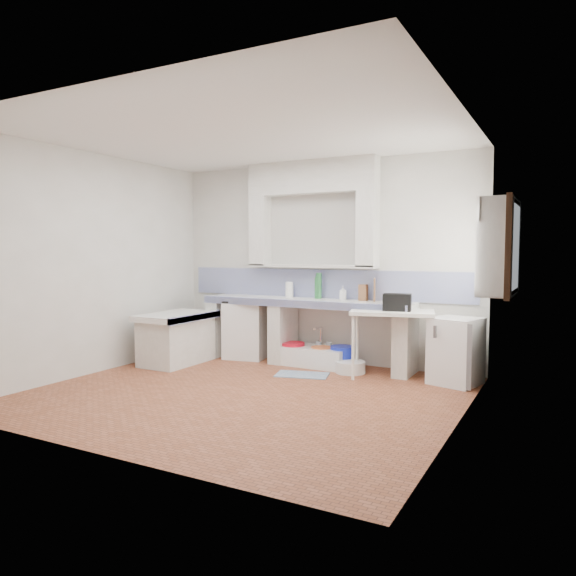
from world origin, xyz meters
The scene contains 36 objects.
floor centered at (0.00, 0.00, 0.00)m, with size 4.50×4.50×0.00m, color brown.
ceiling centered at (0.00, 0.00, 2.80)m, with size 4.50×4.50×0.00m, color silver.
wall_back centered at (0.00, 2.00, 1.40)m, with size 4.50×4.50×0.00m, color silver.
wall_front centered at (0.00, -2.00, 1.40)m, with size 4.50×4.50×0.00m, color silver.
wall_left centered at (-2.25, 0.00, 1.40)m, with size 4.50×4.50×0.00m, color silver.
wall_right centered at (2.25, 0.00, 1.40)m, with size 4.50×4.50×0.00m, color silver.
alcove_mass centered at (-0.10, 1.88, 2.58)m, with size 1.90×0.25×0.45m, color silver.
window_frame centered at (2.42, 1.20, 1.60)m, with size 0.35×0.86×1.06m, color #341F10.
lace_valance centered at (2.28, 1.20, 1.98)m, with size 0.01×0.84×0.24m, color white.
counter_slab centered at (-0.10, 1.70, 0.86)m, with size 3.00×0.60×0.08m, color white.
counter_lip centered at (-0.10, 1.42, 0.86)m, with size 3.00×0.04×0.10m, color navy.
counter_pier_left centered at (-1.50, 1.70, 0.41)m, with size 0.20×0.55×0.82m, color silver.
counter_pier_mid centered at (-0.45, 1.70, 0.41)m, with size 0.20×0.55×0.82m, color silver.
counter_pier_right centered at (1.30, 1.70, 0.41)m, with size 0.20×0.55×0.82m, color silver.
peninsula_top centered at (-1.70, 0.90, 0.66)m, with size 0.70×1.10×0.08m, color white.
peninsula_base centered at (-1.70, 0.90, 0.31)m, with size 0.60×1.00×0.62m, color silver.
peninsula_lip centered at (-1.37, 0.90, 0.66)m, with size 0.04×1.10×0.10m, color navy.
backsplash centered at (0.00, 1.99, 1.10)m, with size 4.27×0.03×0.40m, color navy.
stove centered at (-1.05, 1.70, 0.41)m, with size 0.57×0.56×0.81m, color white.
sink centered at (0.05, 1.68, 0.11)m, with size 0.95×0.51×0.23m, color white.
side_table centered at (1.19, 1.48, 0.42)m, with size 1.00×0.56×0.04m, color white.
fridge centered at (1.95, 1.53, 0.39)m, with size 0.51×0.51×0.78m, color white.
bucket_red centered at (-0.25, 1.61, 0.15)m, with size 0.32×0.32×0.30m, color red.
bucket_orange centered at (0.18, 1.63, 0.14)m, with size 0.29×0.29×0.27m, color orange.
bucket_blue centered at (0.46, 1.67, 0.15)m, with size 0.32×0.32×0.30m, color #1424B7.
basin_white centered at (0.65, 1.48, 0.07)m, with size 0.38×0.38×0.15m, color white.
water_bottle_a centered at (0.03, 1.85, 0.15)m, with size 0.08×0.08×0.30m, color silver.
water_bottle_b centered at (0.19, 1.85, 0.15)m, with size 0.08×0.08×0.30m, color silver.
black_bag centered at (1.25, 1.47, 0.94)m, with size 0.33×0.19×0.21m, color black.
green_bottle_a centered at (0.00, 1.85, 1.05)m, with size 0.07×0.07×0.30m, color #276E36.
green_bottle_b centered at (0.03, 1.85, 1.08)m, with size 0.08×0.08×0.36m, color #276E36.
knife_block centered at (0.68, 1.85, 1.01)m, with size 0.11×0.09×0.22m, color #8E5D38.
cutting_board centered at (0.84, 1.85, 1.05)m, with size 0.02×0.22×0.30m, color #8E5D38.
paper_towel centered at (-0.43, 1.85, 1.01)m, with size 0.11×0.11×0.22m, color white.
soap_bottle centered at (0.39, 1.85, 1.00)m, with size 0.09×0.09×0.19m, color white.
rug centered at (0.16, 1.07, 0.01)m, with size 0.65×0.37×0.01m, color #375A89.
Camera 1 is at (3.12, -4.85, 1.56)m, focal length 33.27 mm.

